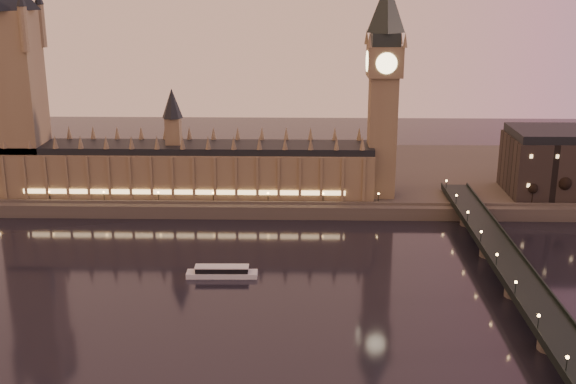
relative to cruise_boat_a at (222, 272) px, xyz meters
name	(u,v)px	position (x,y,z in m)	size (l,w,h in m)	color
ground	(253,318)	(13.93, -33.98, -1.89)	(700.00, 700.00, 0.00)	black
far_embankment	(328,177)	(43.93, 131.02, 1.11)	(560.00, 130.00, 6.00)	#423D35
palace_of_westminster	(187,163)	(-26.19, 87.01, 19.82)	(180.00, 26.62, 52.00)	brown
victoria_tower	(14,71)	(-106.07, 87.02, 63.90)	(31.68, 31.68, 118.00)	brown
big_ben	(384,76)	(67.92, 87.01, 62.07)	(17.68, 17.68, 104.00)	brown
westminster_bridge	(531,306)	(105.54, -33.98, 3.63)	(13.20, 260.00, 15.30)	black
bare_tree_0	(535,187)	(139.31, 75.02, 12.19)	(5.33, 5.33, 10.85)	black
bare_tree_1	(565,187)	(153.23, 75.02, 12.19)	(5.33, 5.33, 10.85)	black
cruise_boat_a	(222,272)	(0.00, 0.00, 0.00)	(26.85, 6.29, 4.28)	silver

